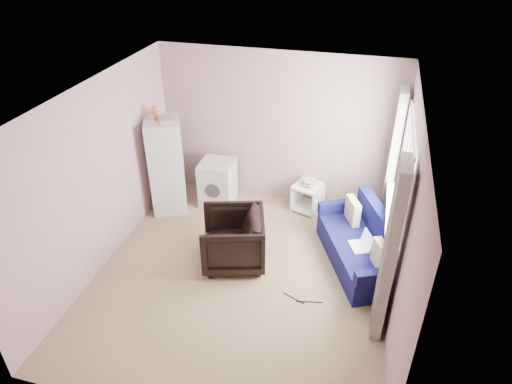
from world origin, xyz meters
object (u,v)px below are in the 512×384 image
Objects in this scene: fridge at (167,166)px; side_table at (308,195)px; washing_machine at (218,182)px; armchair at (233,237)px; sofa at (364,247)px.

fridge is 2.30m from side_table.
washing_machine is (0.70, 0.36, -0.39)m from fridge.
armchair is 1.80m from sofa.
fridge is at bearing -166.43° from side_table.
fridge is at bearing -143.22° from armchair.
side_table is at bearing 136.70° from armchair.
washing_machine is 0.41× the size of sofa.
fridge is at bearing -154.68° from washing_machine.
side_table is 0.31× the size of sofa.
side_table is at bearing 4.79° from washing_machine.
washing_machine is 2.63m from sofa.
sofa is (3.15, -0.59, -0.51)m from fridge.
washing_machine is at bearing -170.11° from armchair.
armchair is 1.78m from fridge.
fridge is 0.96× the size of sofa.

